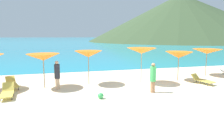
% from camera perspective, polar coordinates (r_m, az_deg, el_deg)
% --- Properties ---
extents(ground_plane, '(50.00, 100.00, 0.30)m').
position_cam_1_polar(ground_plane, '(20.11, -0.17, -1.38)').
color(ground_plane, beige).
extents(ocean_water, '(650.00, 440.00, 0.02)m').
position_cam_1_polar(ocean_water, '(236.84, -13.15, 7.14)').
color(ocean_water, teal).
rests_on(ocean_water, ground_plane).
extents(headland_hill, '(108.04, 108.04, 27.48)m').
position_cam_1_polar(headland_hill, '(122.00, 19.70, 12.62)').
color(headland_hill, '#384C2D').
rests_on(headland_hill, ground_plane).
extents(umbrella_1, '(2.05, 2.05, 2.11)m').
position_cam_1_polar(umbrella_1, '(12.19, -19.98, 1.64)').
color(umbrella_1, '#9E7F59').
rests_on(umbrella_1, ground_plane).
extents(umbrella_2, '(1.92, 1.92, 2.22)m').
position_cam_1_polar(umbrella_2, '(12.41, -7.10, 2.68)').
color(umbrella_2, '#9E7F59').
rests_on(umbrella_2, ground_plane).
extents(umbrella_3, '(1.98, 1.98, 2.40)m').
position_cam_1_polar(umbrella_3, '(12.72, 8.87, 3.65)').
color(umbrella_3, '#9E7F59').
rests_on(umbrella_3, ground_plane).
extents(umbrella_4, '(1.92, 1.92, 2.08)m').
position_cam_1_polar(umbrella_4, '(14.18, 19.44, 2.31)').
color(umbrella_4, '#9E7F59').
rests_on(umbrella_4, ground_plane).
extents(umbrella_5, '(2.37, 2.37, 2.15)m').
position_cam_1_polar(umbrella_5, '(16.89, 26.64, 3.13)').
color(umbrella_5, '#9E7F59').
rests_on(umbrella_5, ground_plane).
extents(lounge_chair_1, '(0.81, 1.64, 0.65)m').
position_cam_1_polar(lounge_chair_1, '(11.39, -28.95, -7.66)').
color(lounge_chair_1, '#D8BF4C').
rests_on(lounge_chair_1, ground_plane).
extents(lounge_chair_2, '(1.10, 1.70, 0.65)m').
position_cam_1_polar(lounge_chair_2, '(13.09, -27.86, -5.49)').
color(lounge_chair_2, '#D8BF4C').
rests_on(lounge_chair_2, ground_plane).
extents(lounge_chair_3, '(0.92, 1.59, 0.57)m').
position_cam_1_polar(lounge_chair_3, '(14.12, 25.47, -4.57)').
color(lounge_chair_3, '#D8BF4C').
rests_on(lounge_chair_3, ground_plane).
extents(beachgoer_0, '(0.34, 0.34, 1.68)m').
position_cam_1_polar(beachgoer_0, '(10.91, 12.20, -4.14)').
color(beachgoer_0, '#A3704C').
rests_on(beachgoer_0, ground_plane).
extents(beachgoer_1, '(0.32, 0.32, 1.72)m').
position_cam_1_polar(beachgoer_1, '(11.76, -16.14, -3.27)').
color(beachgoer_1, '#DBAA84').
rests_on(beachgoer_1, ground_plane).
extents(beach_ball, '(0.31, 0.31, 0.31)m').
position_cam_1_polar(beach_ball, '(9.80, -3.44, -9.81)').
color(beach_ball, '#3FB259').
rests_on(beach_ball, ground_plane).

